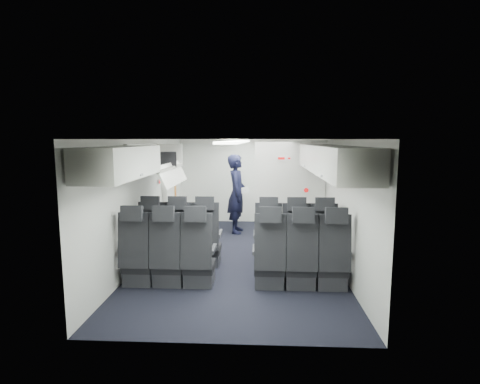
# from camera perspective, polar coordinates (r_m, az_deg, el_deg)

# --- Properties ---
(cabin_shell) EXTENTS (3.41, 6.01, 2.16)m
(cabin_shell) POSITION_cam_1_polar(r_m,az_deg,el_deg) (6.77, -0.17, -0.69)
(cabin_shell) COLOR black
(cabin_shell) RESTS_ON ground
(seat_row_front) EXTENTS (3.33, 0.56, 1.24)m
(seat_row_front) POSITION_cam_1_polar(r_m,az_deg,el_deg) (6.40, -0.42, -7.80)
(seat_row_front) COLOR black
(seat_row_front) RESTS_ON cabin_shell
(seat_row_mid) EXTENTS (3.33, 0.56, 1.24)m
(seat_row_mid) POSITION_cam_1_polar(r_m,az_deg,el_deg) (5.54, -0.97, -10.34)
(seat_row_mid) COLOR black
(seat_row_mid) RESTS_ON cabin_shell
(overhead_bin_left_rear) EXTENTS (0.53, 1.80, 0.40)m
(overhead_bin_left_rear) POSITION_cam_1_polar(r_m,az_deg,el_deg) (5.01, -17.71, 4.34)
(overhead_bin_left_rear) COLOR silver
(overhead_bin_left_rear) RESTS_ON cabin_shell
(overhead_bin_left_front_open) EXTENTS (0.64, 1.70, 0.72)m
(overhead_bin_left_front_open) POSITION_cam_1_polar(r_m,az_deg,el_deg) (6.69, -12.76, 4.30)
(overhead_bin_left_front_open) COLOR #9E9E93
(overhead_bin_left_front_open) RESTS_ON cabin_shell
(overhead_bin_right_rear) EXTENTS (0.53, 1.80, 0.40)m
(overhead_bin_right_rear) POSITION_cam_1_polar(r_m,az_deg,el_deg) (4.80, 15.47, 4.29)
(overhead_bin_right_rear) COLOR silver
(overhead_bin_right_rear) RESTS_ON cabin_shell
(overhead_bin_right_front) EXTENTS (0.53, 1.70, 0.40)m
(overhead_bin_right_front) POSITION_cam_1_polar(r_m,az_deg,el_deg) (6.52, 12.14, 5.30)
(overhead_bin_right_front) COLOR silver
(overhead_bin_right_front) RESTS_ON cabin_shell
(bulkhead_partition) EXTENTS (1.40, 0.15, 2.13)m
(bulkhead_partition) POSITION_cam_1_polar(r_m,az_deg,el_deg) (7.58, 7.57, -0.19)
(bulkhead_partition) COLOR silver
(bulkhead_partition) RESTS_ON cabin_shell
(galley_unit) EXTENTS (0.85, 0.52, 1.90)m
(galley_unit) POSITION_cam_1_polar(r_m,az_deg,el_deg) (9.50, 6.44, 0.71)
(galley_unit) COLOR #939399
(galley_unit) RESTS_ON cabin_shell
(boarding_door) EXTENTS (0.12, 1.27, 1.86)m
(boarding_door) POSITION_cam_1_polar(r_m,az_deg,el_deg) (8.55, -10.64, -0.14)
(boarding_door) COLOR silver
(boarding_door) RESTS_ON cabin_shell
(flight_attendant) EXTENTS (0.45, 0.67, 1.81)m
(flight_attendant) POSITION_cam_1_polar(r_m,az_deg,el_deg) (8.62, -0.48, -0.28)
(flight_attendant) COLOR black
(flight_attendant) RESTS_ON ground
(carry_on_bag) EXTENTS (0.49, 0.40, 0.26)m
(carry_on_bag) POSITION_cam_1_polar(r_m,az_deg,el_deg) (6.94, -11.49, 4.93)
(carry_on_bag) COLOR black
(carry_on_bag) RESTS_ON overhead_bin_left_front_open
(papers) EXTENTS (0.19, 0.06, 0.13)m
(papers) POSITION_cam_1_polar(r_m,az_deg,el_deg) (8.55, 0.77, 0.31)
(papers) COLOR white
(papers) RESTS_ON flight_attendant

